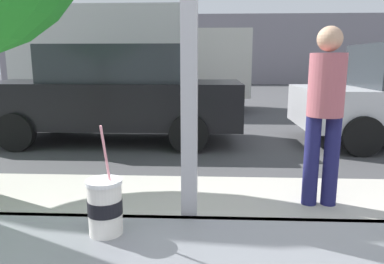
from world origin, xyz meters
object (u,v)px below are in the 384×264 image
Objects in this scene: parked_car_black at (115,94)px; soda_cup_left at (105,206)px; box_truck at (130,56)px; pedestrian at (325,106)px.

soda_cup_left is at bearing -75.54° from parked_car_black.
box_truck reaches higher than pedestrian.
box_truck reaches higher than parked_car_black.
pedestrian is (3.46, -7.77, -0.55)m from box_truck.
pedestrian is at bearing 60.06° from soda_cup_left.
soda_cup_left is at bearing -78.11° from box_truck.
pedestrian is at bearing -49.61° from parked_car_black.
box_truck is at bearing 114.01° from pedestrian.
pedestrian is (2.78, -3.26, 0.19)m from parked_car_black.
parked_car_black is (-1.44, 5.58, -0.18)m from soda_cup_left.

